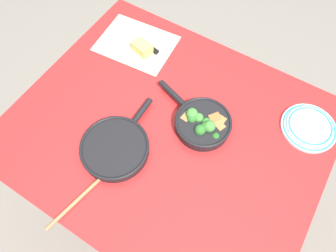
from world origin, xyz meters
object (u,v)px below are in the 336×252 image
object	(u,v)px
skillet_broccoli	(202,123)
cheese_block	(142,48)
dinner_plate_stack	(309,127)
wooden_spoon	(97,182)
grater_knife	(144,44)
skillet_eggs	(115,148)

from	to	relation	value
skillet_broccoli	cheese_block	xyz separation A→B (m)	(-0.42, 0.20, -0.00)
dinner_plate_stack	wooden_spoon	bearing A→B (deg)	-132.96
skillet_broccoli	wooden_spoon	world-z (taller)	skillet_broccoli
skillet_broccoli	cheese_block	distance (m)	0.47
grater_knife	cheese_block	xyz separation A→B (m)	(0.02, -0.04, 0.02)
skillet_eggs	cheese_block	world-z (taller)	cheese_block
skillet_eggs	dinner_plate_stack	size ratio (longest dim) A/B	1.77
skillet_broccoli	wooden_spoon	xyz separation A→B (m)	(-0.21, -0.41, -0.02)
skillet_broccoli	skillet_eggs	distance (m)	0.35
wooden_spoon	dinner_plate_stack	distance (m)	0.85
grater_knife	cheese_block	size ratio (longest dim) A/B	2.48
wooden_spoon	dinner_plate_stack	world-z (taller)	dinner_plate_stack
grater_knife	cheese_block	bearing A→B (deg)	126.33
wooden_spoon	grater_knife	world-z (taller)	grater_knife
skillet_eggs	cheese_block	distance (m)	0.50
skillet_broccoli	grater_knife	xyz separation A→B (m)	(-0.44, 0.23, -0.02)
wooden_spoon	cheese_block	world-z (taller)	cheese_block
grater_knife	dinner_plate_stack	xyz separation A→B (m)	(0.81, -0.02, 0.00)
wooden_spoon	dinner_plate_stack	size ratio (longest dim) A/B	1.66
skillet_eggs	cheese_block	bearing A→B (deg)	21.30
skillet_eggs	wooden_spoon	xyz separation A→B (m)	(0.02, -0.14, -0.01)
skillet_broccoli	dinner_plate_stack	size ratio (longest dim) A/B	1.66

